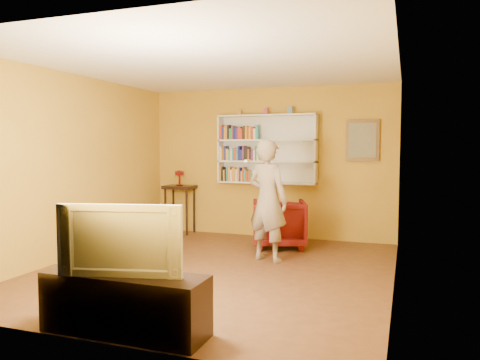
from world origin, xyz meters
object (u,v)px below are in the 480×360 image
at_px(armchair, 279,223).
at_px(person, 268,200).
at_px(television, 124,238).
at_px(tv_cabinet, 125,304).
at_px(bookshelf, 268,149).
at_px(ruby_lustre, 179,175).
at_px(console_table, 180,194).

height_order(armchair, person, person).
bearing_deg(television, person, 68.17).
distance_m(armchair, person, 1.07).
bearing_deg(television, tv_cabinet, 0.00).
distance_m(tv_cabinet, television, 0.58).
bearing_deg(tv_cabinet, person, 81.66).
bearing_deg(bookshelf, ruby_lustre, -174.61).
height_order(bookshelf, console_table, bookshelf).
bearing_deg(ruby_lustre, television, -68.68).
height_order(ruby_lustre, television, ruby_lustre).
bearing_deg(ruby_lustre, bookshelf, 5.39).
bearing_deg(armchair, ruby_lustre, -33.90).
relative_size(armchair, person, 0.49).
relative_size(console_table, person, 0.52).
xyz_separation_m(console_table, ruby_lustre, (-0.00, -0.00, 0.36)).
bearing_deg(bookshelf, person, -73.66).
bearing_deg(person, ruby_lustre, -16.14).
xyz_separation_m(bookshelf, tv_cabinet, (0.07, -4.66, -1.33)).
height_order(armchair, television, television).
bearing_deg(armchair, tv_cabinet, 66.63).
xyz_separation_m(ruby_lustre, television, (1.76, -4.50, -0.27)).
relative_size(person, television, 1.62).
bearing_deg(tv_cabinet, ruby_lustre, 111.32).
height_order(console_table, person, person).
height_order(bookshelf, tv_cabinet, bookshelf).
relative_size(bookshelf, armchair, 2.09).
bearing_deg(ruby_lustre, tv_cabinet, -68.68).
bearing_deg(tv_cabinet, television, 0.00).
distance_m(person, tv_cabinet, 3.05).
relative_size(console_table, tv_cabinet, 0.61).
relative_size(console_table, armchair, 1.06).
bearing_deg(armchair, person, 76.66).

